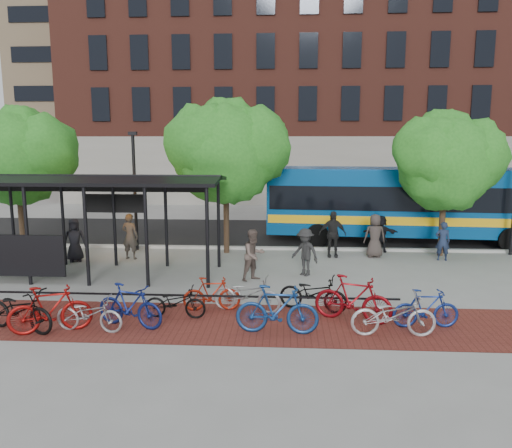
# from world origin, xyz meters

# --- Properties ---
(ground) EXTENTS (160.00, 160.00, 0.00)m
(ground) POSITION_xyz_m (0.00, 0.00, 0.00)
(ground) COLOR #9E9E99
(ground) RESTS_ON ground
(asphalt_street) EXTENTS (160.00, 8.00, 0.01)m
(asphalt_street) POSITION_xyz_m (0.00, 8.00, 0.01)
(asphalt_street) COLOR black
(asphalt_street) RESTS_ON ground
(curb) EXTENTS (160.00, 0.25, 0.12)m
(curb) POSITION_xyz_m (0.00, 4.00, 0.06)
(curb) COLOR #B7B7B2
(curb) RESTS_ON ground
(brick_strip) EXTENTS (24.00, 3.00, 0.01)m
(brick_strip) POSITION_xyz_m (-2.00, -5.00, 0.00)
(brick_strip) COLOR maroon
(brick_strip) RESTS_ON ground
(bike_rack_rail) EXTENTS (12.00, 0.05, 0.95)m
(bike_rack_rail) POSITION_xyz_m (-3.30, -4.10, 0.00)
(bike_rack_rail) COLOR black
(bike_rack_rail) RESTS_ON ground
(building_brick) EXTENTS (55.00, 14.00, 20.00)m
(building_brick) POSITION_xyz_m (10.00, 26.00, 10.00)
(building_brick) COLOR brown
(building_brick) RESTS_ON ground
(building_tower) EXTENTS (22.00, 22.00, 30.00)m
(building_tower) POSITION_xyz_m (-16.00, 40.00, 15.00)
(building_tower) COLOR #7A664C
(building_tower) RESTS_ON ground
(bus_shelter) EXTENTS (10.60, 3.07, 3.60)m
(bus_shelter) POSITION_xyz_m (-8.13, -0.48, 3.00)
(bus_shelter) COLOR black
(bus_shelter) RESTS_ON ground
(tree_a) EXTENTS (4.90, 4.00, 6.18)m
(tree_a) POSITION_xyz_m (-11.91, 3.35, 4.24)
(tree_a) COLOR #382619
(tree_a) RESTS_ON ground
(tree_b) EXTENTS (5.15, 4.20, 6.47)m
(tree_b) POSITION_xyz_m (-2.90, 3.35, 4.46)
(tree_b) COLOR #382619
(tree_b) RESTS_ON ground
(tree_c) EXTENTS (4.66, 3.80, 5.92)m
(tree_c) POSITION_xyz_m (6.09, 3.35, 4.05)
(tree_c) COLOR #382619
(tree_c) RESTS_ON ground
(lamp_post_left) EXTENTS (0.35, 0.20, 5.12)m
(lamp_post_left) POSITION_xyz_m (-7.00, 3.60, 2.75)
(lamp_post_left) COLOR black
(lamp_post_left) RESTS_ON ground
(bus) EXTENTS (13.09, 3.70, 3.49)m
(bus) POSITION_xyz_m (5.19, 5.89, 2.00)
(bus) COLOR #07488B
(bus) RESTS_ON ground
(bike_0) EXTENTS (2.25, 1.37, 1.12)m
(bike_0) POSITION_xyz_m (-7.17, -5.86, 0.56)
(bike_0) COLOR black
(bike_0) RESTS_ON ground
(bike_1) EXTENTS (2.10, 1.26, 1.22)m
(bike_1) POSITION_xyz_m (-6.34, -5.92, 0.61)
(bike_1) COLOR maroon
(bike_1) RESTS_ON ground
(bike_2) EXTENTS (1.85, 0.83, 0.94)m
(bike_2) POSITION_xyz_m (-5.40, -5.79, 0.47)
(bike_2) COLOR #9B9B9E
(bike_2) RESTS_ON ground
(bike_3) EXTENTS (1.99, 1.10, 1.15)m
(bike_3) POSITION_xyz_m (-4.47, -5.43, 0.58)
(bike_3) COLOR navy
(bike_3) RESTS_ON ground
(bike_4) EXTENTS (1.69, 0.64, 0.88)m
(bike_4) POSITION_xyz_m (-3.45, -4.69, 0.44)
(bike_4) COLOR black
(bike_4) RESTS_ON ground
(bike_5) EXTENTS (1.68, 0.67, 0.98)m
(bike_5) POSITION_xyz_m (-2.55, -4.04, 0.49)
(bike_5) COLOR #A0210E
(bike_5) RESTS_ON ground
(bike_6) EXTENTS (2.07, 1.08, 1.03)m
(bike_6) POSITION_xyz_m (-1.55, -4.07, 0.52)
(bike_6) COLOR #999A9C
(bike_6) RESTS_ON ground
(bike_7) EXTENTS (2.11, 0.69, 1.25)m
(bike_7) POSITION_xyz_m (-0.67, -5.64, 0.63)
(bike_7) COLOR navy
(bike_7) RESTS_ON ground
(bike_8) EXTENTS (2.07, 1.25, 1.03)m
(bike_8) POSITION_xyz_m (0.32, -3.87, 0.51)
(bike_8) COLOR black
(bike_8) RESTS_ON ground
(bike_9) EXTENTS (2.17, 1.28, 1.26)m
(bike_9) POSITION_xyz_m (1.33, -4.67, 0.63)
(bike_9) COLOR maroon
(bike_9) RESTS_ON ground
(bike_10) EXTENTS (2.10, 0.77, 1.09)m
(bike_10) POSITION_xyz_m (2.19, -5.62, 0.55)
(bike_10) COLOR #B4B4B7
(bike_10) RESTS_ON ground
(bike_11) EXTENTS (1.74, 0.59, 1.03)m
(bike_11) POSITION_xyz_m (3.14, -5.02, 0.51)
(bike_11) COLOR navy
(bike_11) RESTS_ON ground
(pedestrian_0) EXTENTS (0.99, 0.83, 1.73)m
(pedestrian_0) POSITION_xyz_m (-8.84, 1.39, 0.86)
(pedestrian_0) COLOR black
(pedestrian_0) RESTS_ON ground
(pedestrian_1) EXTENTS (0.75, 0.55, 1.87)m
(pedestrian_1) POSITION_xyz_m (-6.76, 1.92, 0.94)
(pedestrian_1) COLOR #3A352F
(pedestrian_1) RESTS_ON ground
(pedestrian_4) EXTENTS (1.13, 0.49, 1.91)m
(pedestrian_4) POSITION_xyz_m (1.45, 2.78, 0.96)
(pedestrian_4) COLOR black
(pedestrian_4) RESTS_ON ground
(pedestrian_5) EXTENTS (1.49, 0.48, 1.60)m
(pedestrian_5) POSITION_xyz_m (3.61, 3.80, 0.80)
(pedestrian_5) COLOR black
(pedestrian_5) RESTS_ON ground
(pedestrian_6) EXTENTS (0.91, 0.62, 1.80)m
(pedestrian_6) POSITION_xyz_m (3.18, 2.82, 0.90)
(pedestrian_6) COLOR #3E3532
(pedestrian_6) RESTS_ON ground
(pedestrian_7) EXTENTS (0.62, 0.45, 1.58)m
(pedestrian_7) POSITION_xyz_m (5.81, 2.44, 0.79)
(pedestrian_7) COLOR #1E2946
(pedestrian_7) RESTS_ON ground
(pedestrian_8) EXTENTS (1.10, 1.08, 1.79)m
(pedestrian_8) POSITION_xyz_m (-1.56, -0.89, 0.89)
(pedestrian_8) COLOR brown
(pedestrian_8) RESTS_ON ground
(pedestrian_9) EXTENTS (1.25, 1.18, 1.70)m
(pedestrian_9) POSITION_xyz_m (0.22, -0.15, 0.85)
(pedestrian_9) COLOR #272727
(pedestrian_9) RESTS_ON ground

